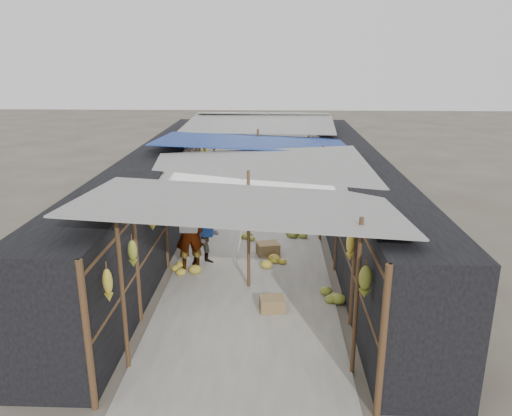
# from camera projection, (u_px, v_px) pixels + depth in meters

# --- Properties ---
(ground) EXTENTS (80.00, 80.00, 0.00)m
(ground) POSITION_uv_depth(u_px,v_px,m) (239.00, 369.00, 8.02)
(ground) COLOR #6B6356
(ground) RESTS_ON ground
(aisle_slab) EXTENTS (3.60, 16.00, 0.02)m
(aisle_slab) POSITION_uv_depth(u_px,v_px,m) (255.00, 232.00, 14.23)
(aisle_slab) COLOR #9E998E
(aisle_slab) RESTS_ON ground
(stall_left) EXTENTS (1.40, 15.00, 2.30)m
(stall_left) POSITION_uv_depth(u_px,v_px,m) (159.00, 193.00, 13.99)
(stall_left) COLOR black
(stall_left) RESTS_ON ground
(stall_right) EXTENTS (1.40, 15.00, 2.30)m
(stall_right) POSITION_uv_depth(u_px,v_px,m) (352.00, 195.00, 13.80)
(stall_right) COLOR black
(stall_right) RESTS_ON ground
(crate_near) EXTENTS (0.53, 0.45, 0.29)m
(crate_near) POSITION_uv_depth(u_px,v_px,m) (272.00, 304.00, 9.82)
(crate_near) COLOR olive
(crate_near) RESTS_ON ground
(crate_mid) EXTENTS (0.63, 0.56, 0.32)m
(crate_mid) POSITION_uv_depth(u_px,v_px,m) (268.00, 249.00, 12.59)
(crate_mid) COLOR olive
(crate_mid) RESTS_ON ground
(crate_back) EXTENTS (0.48, 0.43, 0.26)m
(crate_back) POSITION_uv_depth(u_px,v_px,m) (233.00, 205.00, 16.47)
(crate_back) COLOR olive
(crate_back) RESTS_ON ground
(black_basin) EXTENTS (0.58, 0.58, 0.17)m
(black_basin) POSITION_uv_depth(u_px,v_px,m) (290.00, 204.00, 16.72)
(black_basin) COLOR black
(black_basin) RESTS_ON ground
(vendor_elderly) EXTENTS (0.76, 0.61, 1.80)m
(vendor_elderly) POSITION_uv_depth(u_px,v_px,m) (189.00, 233.00, 11.56)
(vendor_elderly) COLOR silver
(vendor_elderly) RESTS_ON ground
(shopper_blue) EXTENTS (0.84, 0.76, 1.40)m
(shopper_blue) POSITION_uv_depth(u_px,v_px,m) (205.00, 237.00, 11.90)
(shopper_blue) COLOR #1E4597
(shopper_blue) RESTS_ON ground
(vendor_seated) EXTENTS (0.54, 0.70, 0.96)m
(vendor_seated) POSITION_uv_depth(u_px,v_px,m) (302.00, 196.00, 16.20)
(vendor_seated) COLOR #544F49
(vendor_seated) RESTS_ON ground
(market_canopy) EXTENTS (5.62, 15.20, 2.77)m
(market_canopy) POSITION_uv_depth(u_px,v_px,m) (257.00, 147.00, 13.87)
(market_canopy) COLOR brown
(market_canopy) RESTS_ON ground
(hanging_bananas) EXTENTS (3.96, 13.80, 0.69)m
(hanging_bananas) POSITION_uv_depth(u_px,v_px,m) (255.00, 177.00, 13.53)
(hanging_bananas) COLOR gold
(hanging_bananas) RESTS_ON ground
(floor_bananas) EXTENTS (3.79, 9.77, 0.35)m
(floor_bananas) POSITION_uv_depth(u_px,v_px,m) (262.00, 227.00, 14.22)
(floor_bananas) COLOR gold
(floor_bananas) RESTS_ON ground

